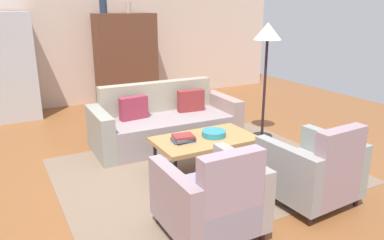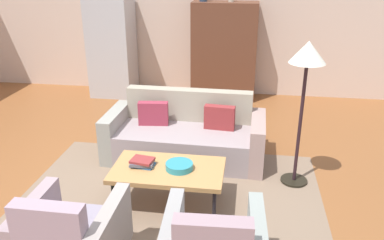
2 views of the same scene
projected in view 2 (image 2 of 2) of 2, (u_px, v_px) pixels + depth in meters
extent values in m
plane|color=brown|center=(136.00, 198.00, 4.53)|extent=(10.56, 10.56, 0.00)
cube|color=beige|center=(189.00, 21.00, 7.67)|extent=(8.80, 0.12, 2.80)
cube|color=#7E6853|center=(170.00, 200.00, 4.48)|extent=(3.40, 2.60, 0.01)
cube|color=gray|center=(185.00, 144.00, 5.36)|extent=(1.76, 0.93, 0.42)
cube|color=#9F9782|center=(189.00, 119.00, 5.60)|extent=(1.74, 0.21, 0.86)
cube|color=gray|center=(257.00, 142.00, 5.17)|extent=(0.20, 0.90, 0.62)
cube|color=gray|center=(116.00, 132.00, 5.47)|extent=(0.20, 0.90, 0.62)
cube|color=maroon|center=(219.00, 118.00, 5.24)|extent=(0.41, 0.15, 0.32)
cube|color=#932E40|center=(153.00, 113.00, 5.38)|extent=(0.41, 0.16, 0.32)
cylinder|color=black|center=(129.00, 172.00, 4.69)|extent=(0.04, 0.04, 0.39)
cylinder|color=black|center=(219.00, 178.00, 4.54)|extent=(0.04, 0.04, 0.39)
cylinder|color=black|center=(114.00, 198.00, 4.17)|extent=(0.04, 0.04, 0.39)
cylinder|color=black|center=(214.00, 207.00, 4.03)|extent=(0.04, 0.04, 0.39)
cube|color=#B2824A|center=(168.00, 170.00, 4.27)|extent=(1.20, 0.70, 0.05)
cylinder|color=#32261C|center=(58.00, 235.00, 3.85)|extent=(0.05, 0.05, 0.10)
cube|color=gray|center=(35.00, 229.00, 3.41)|extent=(0.12, 0.80, 0.56)
cube|color=#9B918C|center=(111.00, 237.00, 3.32)|extent=(0.12, 0.80, 0.56)
cylinder|color=teal|center=(179.00, 166.00, 4.23)|extent=(0.29, 0.29, 0.07)
cube|color=#2A568A|center=(143.00, 165.00, 4.31)|extent=(0.27, 0.19, 0.02)
cube|color=#545564|center=(142.00, 163.00, 4.30)|extent=(0.25, 0.19, 0.03)
cube|color=maroon|center=(142.00, 160.00, 4.29)|extent=(0.26, 0.22, 0.03)
cube|color=brown|center=(224.00, 51.00, 7.45)|extent=(1.20, 0.50, 1.80)
cube|color=#3C311A|center=(210.00, 48.00, 7.72)|extent=(0.56, 0.01, 1.51)
cube|color=#40241A|center=(241.00, 49.00, 7.64)|extent=(0.56, 0.01, 1.51)
cube|color=#B7BABF|center=(112.00, 48.00, 7.64)|extent=(0.80, 0.70, 1.85)
cylinder|color=#99999E|center=(120.00, 39.00, 7.93)|extent=(0.02, 0.02, 0.70)
cylinder|color=black|center=(294.00, 180.00, 4.85)|extent=(0.32, 0.32, 0.03)
cylinder|color=black|center=(300.00, 125.00, 4.57)|extent=(0.04, 0.04, 1.45)
cone|color=silver|center=(308.00, 52.00, 4.25)|extent=(0.40, 0.40, 0.24)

